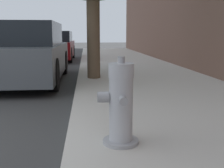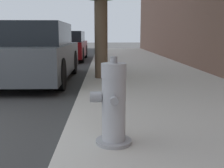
{
  "view_description": "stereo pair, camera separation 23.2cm",
  "coord_description": "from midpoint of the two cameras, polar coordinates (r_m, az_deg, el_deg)",
  "views": [
    {
      "loc": [
        2.32,
        -2.61,
        1.2
      ],
      "look_at": [
        2.68,
        1.26,
        0.51
      ],
      "focal_mm": 45.0,
      "sensor_mm": 36.0,
      "label": 1
    },
    {
      "loc": [
        2.56,
        -2.62,
        1.2
      ],
      "look_at": [
        2.68,
        1.26,
        0.51
      ],
      "focal_mm": 45.0,
      "sensor_mm": 36.0,
      "label": 2
    }
  ],
  "objects": [
    {
      "name": "fire_hydrant",
      "position": [
        2.77,
        -0.66,
        -4.28
      ],
      "size": [
        0.41,
        0.43,
        0.87
      ],
      "color": "#97979C",
      "rests_on": "sidewalk_slab"
    },
    {
      "name": "parked_car_mid",
      "position": [
        13.47,
        -12.02,
        7.52
      ],
      "size": [
        1.69,
        4.15,
        1.34
      ],
      "color": "maroon",
      "rests_on": "ground_plane"
    },
    {
      "name": "parked_car_near",
      "position": [
        7.47,
        -18.04,
        5.92
      ],
      "size": [
        1.86,
        4.32,
        1.49
      ],
      "color": "#4C5156",
      "rests_on": "ground_plane"
    }
  ]
}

